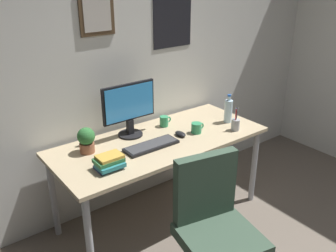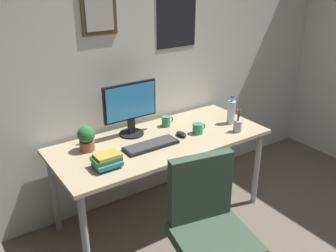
% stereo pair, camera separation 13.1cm
% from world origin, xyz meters
% --- Properties ---
extents(wall_back, '(4.40, 0.10, 2.60)m').
position_xyz_m(wall_back, '(-0.00, 2.15, 1.30)').
color(wall_back, silver).
rests_on(wall_back, ground_plane).
extents(desk, '(1.73, 0.74, 0.73)m').
position_xyz_m(desk, '(-0.09, 1.70, 0.66)').
color(desk, tan).
rests_on(desk, ground_plane).
extents(office_chair, '(0.58, 0.57, 0.95)m').
position_xyz_m(office_chair, '(-0.28, 0.87, 0.53)').
color(office_chair, '#334738').
rests_on(office_chair, ground_plane).
extents(monitor, '(0.46, 0.20, 0.43)m').
position_xyz_m(monitor, '(-0.24, 1.91, 0.97)').
color(monitor, black).
rests_on(monitor, desk).
extents(keyboard, '(0.43, 0.15, 0.03)m').
position_xyz_m(keyboard, '(-0.22, 1.63, 0.75)').
color(keyboard, black).
rests_on(keyboard, desk).
extents(computer_mouse, '(0.06, 0.11, 0.04)m').
position_xyz_m(computer_mouse, '(0.08, 1.65, 0.75)').
color(computer_mouse, black).
rests_on(computer_mouse, desk).
extents(water_bottle, '(0.07, 0.07, 0.25)m').
position_xyz_m(water_bottle, '(0.60, 1.63, 0.84)').
color(water_bottle, silver).
rests_on(water_bottle, desk).
extents(coffee_mug_near, '(0.11, 0.07, 0.09)m').
position_xyz_m(coffee_mug_near, '(0.09, 1.89, 0.78)').
color(coffee_mug_near, '#2D8C59').
rests_on(coffee_mug_near, desk).
extents(coffee_mug_far, '(0.12, 0.08, 0.09)m').
position_xyz_m(coffee_mug_far, '(0.23, 1.62, 0.78)').
color(coffee_mug_far, '#2D8C59').
rests_on(coffee_mug_far, desk).
extents(potted_plant, '(0.13, 0.13, 0.20)m').
position_xyz_m(potted_plant, '(-0.65, 1.85, 0.84)').
color(potted_plant, brown).
rests_on(potted_plant, desk).
extents(pen_cup, '(0.07, 0.07, 0.20)m').
position_xyz_m(pen_cup, '(0.52, 1.47, 0.79)').
color(pen_cup, '#9EA0A5').
rests_on(pen_cup, desk).
extents(book_stack_left, '(0.19, 0.15, 0.10)m').
position_xyz_m(book_stack_left, '(-0.63, 1.54, 0.78)').
color(book_stack_left, navy).
rests_on(book_stack_left, desk).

